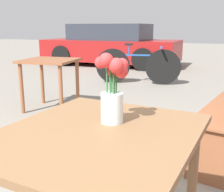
% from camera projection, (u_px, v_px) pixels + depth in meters
% --- Properties ---
extents(table_front, '(0.84, 0.96, 0.70)m').
position_uv_depth(table_front, '(98.00, 152.00, 1.21)').
color(table_front, brown).
rests_on(table_front, ground_plane).
extents(flower_vase, '(0.15, 0.15, 0.32)m').
position_uv_depth(flower_vase, '(113.00, 92.00, 1.26)').
color(flower_vase, silver).
rests_on(flower_vase, table_front).
extents(table_back, '(0.78, 0.75, 0.70)m').
position_uv_depth(table_back, '(50.00, 69.00, 3.84)').
color(table_back, brown).
rests_on(table_back, ground_plane).
extents(bicycle, '(1.69, 0.53, 0.81)m').
position_uv_depth(bicycle, '(138.00, 66.00, 5.69)').
color(bicycle, black).
rests_on(bicycle, ground_plane).
extents(parked_car, '(4.08, 1.79, 1.22)m').
position_uv_depth(parked_car, '(111.00, 46.00, 8.49)').
color(parked_car, maroon).
rests_on(parked_car, ground_plane).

